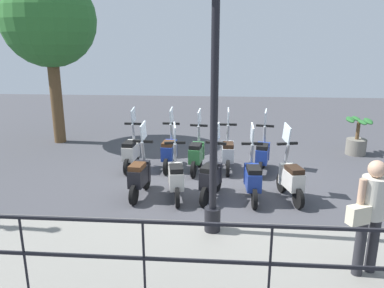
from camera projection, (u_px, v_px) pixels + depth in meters
name	position (u px, v px, depth m)	size (l,w,h in m)	color
ground_plane	(213.00, 185.00, 8.54)	(28.00, 28.00, 0.00)	#424247
promenade_walkway	(209.00, 260.00, 5.49)	(2.20, 20.00, 0.15)	gray
fence_railing	(206.00, 248.00, 4.26)	(0.04, 16.03, 1.07)	black
lamp_post_near	(214.00, 111.00, 5.65)	(0.26, 0.90, 4.49)	black
pedestrian_with_bag	(370.00, 210.00, 4.81)	(0.49, 0.60, 1.59)	#28282D
tree_large	(49.00, 21.00, 11.15)	(2.81, 2.81, 5.18)	brown
potted_palm	(357.00, 139.00, 10.70)	(1.06, 0.66, 1.05)	slate
scooter_near_0	(291.00, 178.00, 7.61)	(1.21, 0.51, 1.54)	black
scooter_near_1	(252.00, 178.00, 7.60)	(1.23, 0.44, 1.54)	black
scooter_near_2	(211.00, 177.00, 7.67)	(1.20, 0.54, 1.54)	black
scooter_near_3	(176.00, 177.00, 7.66)	(1.23, 0.47, 1.54)	black
scooter_near_4	(140.00, 175.00, 7.78)	(1.23, 0.44, 1.54)	black
scooter_far_0	(263.00, 154.00, 9.21)	(1.22, 0.49, 1.54)	black
scooter_far_1	(228.00, 152.00, 9.34)	(1.23, 0.44, 1.54)	black
scooter_far_2	(197.00, 153.00, 9.25)	(1.23, 0.44, 1.54)	black
scooter_far_3	(169.00, 151.00, 9.46)	(1.23, 0.44, 1.54)	black
scooter_far_4	(131.00, 151.00, 9.43)	(1.23, 0.44, 1.54)	black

